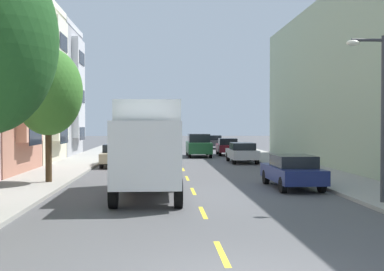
{
  "coord_description": "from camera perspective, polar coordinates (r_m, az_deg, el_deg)",
  "views": [
    {
      "loc": [
        -1.26,
        -8.69,
        2.75
      ],
      "look_at": [
        0.53,
        21.91,
        2.06
      ],
      "focal_mm": 47.6,
      "sensor_mm": 36.0,
      "label": 1
    }
  ],
  "objects": [
    {
      "name": "parked_hatchback_burgundy",
      "position": [
        44.97,
        3.98,
        -1.26
      ],
      "size": [
        1.85,
        4.05,
        1.5
      ],
      "color": "maroon",
      "rests_on": "ground_plane"
    },
    {
      "name": "moving_forest_sedan",
      "position": [
        42.89,
        0.75,
        -1.07
      ],
      "size": [
        1.95,
        4.8,
        1.93
      ],
      "color": "#194C28",
      "rests_on": "ground_plane"
    },
    {
      "name": "street_lamp",
      "position": [
        18.04,
        20.14,
        3.35
      ],
      "size": [
        1.35,
        0.28,
        5.55
      ],
      "color": "#38383D",
      "rests_on": "sidewalk_right"
    },
    {
      "name": "parked_sedan_champagne",
      "position": [
        33.42,
        -8.51,
        -2.16
      ],
      "size": [
        1.93,
        4.55,
        1.43
      ],
      "color": "tan",
      "rests_on": "ground_plane"
    },
    {
      "name": "parked_sedan_silver",
      "position": [
        36.35,
        5.62,
        -1.88
      ],
      "size": [
        1.82,
        4.51,
        1.43
      ],
      "color": "#B2B5BA",
      "rests_on": "ground_plane"
    },
    {
      "name": "parked_hatchback_charcoal",
      "position": [
        56.96,
        2.43,
        -0.72
      ],
      "size": [
        1.79,
        4.02,
        1.5
      ],
      "color": "#333338",
      "rests_on": "ground_plane"
    },
    {
      "name": "delivery_box_truck",
      "position": [
        19.8,
        -4.91,
        -0.85
      ],
      "size": [
        2.41,
        7.57,
        3.62
      ],
      "color": "white",
      "rests_on": "ground_plane"
    },
    {
      "name": "parked_hatchback_teal",
      "position": [
        51.31,
        -6.75,
        -0.95
      ],
      "size": [
        1.84,
        4.04,
        1.5
      ],
      "color": "#195B60",
      "rests_on": "ground_plane"
    },
    {
      "name": "parked_sedan_navy",
      "position": [
        22.24,
        11.18,
        -3.9
      ],
      "size": [
        1.88,
        4.53,
        1.43
      ],
      "color": "navy",
      "rests_on": "ground_plane"
    },
    {
      "name": "lane_centerline_dashes",
      "position": [
        33.33,
        -1.17,
        -3.44
      ],
      "size": [
        0.14,
        47.2,
        0.01
      ],
      "color": "yellow",
      "rests_on": "ground_plane"
    },
    {
      "name": "sidewalk_right",
      "position": [
        37.73,
        9.47,
        -2.8
      ],
      "size": [
        3.2,
        120.0,
        0.14
      ],
      "primitive_type": "cube",
      "color": "#99968E",
      "rests_on": "ground_plane"
    },
    {
      "name": "ground_plane",
      "position": [
        38.81,
        -1.48,
        -2.78
      ],
      "size": [
        160.0,
        160.0,
        0.0
      ],
      "primitive_type": "plane",
      "color": "#4C4C4F"
    },
    {
      "name": "sidewalk_left",
      "position": [
        37.25,
        -12.37,
        -2.87
      ],
      "size": [
        3.2,
        120.0,
        0.14
      ],
      "primitive_type": "cube",
      "color": "#99968E",
      "rests_on": "ground_plane"
    },
    {
      "name": "parked_hatchback_black",
      "position": [
        42.29,
        -7.64,
        -1.43
      ],
      "size": [
        1.81,
        4.03,
        1.5
      ],
      "color": "black",
      "rests_on": "ground_plane"
    },
    {
      "name": "street_tree_second",
      "position": [
        23.91,
        -15.81,
        4.74
      ],
      "size": [
        3.08,
        3.08,
        6.07
      ],
      "color": "#47331E",
      "rests_on": "sidewalk_left"
    }
  ]
}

